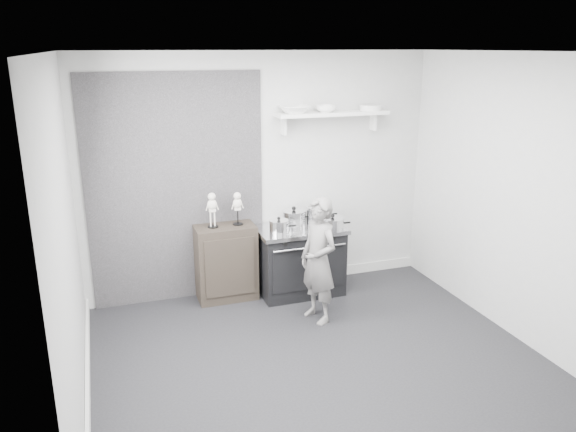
% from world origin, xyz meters
% --- Properties ---
extents(ground, '(4.00, 4.00, 0.00)m').
position_xyz_m(ground, '(0.00, 0.00, 0.00)').
color(ground, black).
rests_on(ground, ground).
extents(room_shell, '(4.02, 3.62, 2.71)m').
position_xyz_m(room_shell, '(-0.09, 0.15, 1.64)').
color(room_shell, '#AFAFAD').
rests_on(room_shell, ground).
extents(wall_shelf, '(1.30, 0.26, 0.24)m').
position_xyz_m(wall_shelf, '(0.80, 1.68, 2.01)').
color(wall_shelf, white).
rests_on(wall_shelf, room_shell).
extents(stove, '(0.98, 0.61, 0.79)m').
position_xyz_m(stove, '(0.36, 1.48, 0.40)').
color(stove, black).
rests_on(stove, ground).
extents(side_cabinet, '(0.66, 0.38, 0.85)m').
position_xyz_m(side_cabinet, '(-0.48, 1.61, 0.43)').
color(side_cabinet, black).
rests_on(side_cabinet, ground).
extents(child, '(0.44, 0.55, 1.31)m').
position_xyz_m(child, '(0.30, 0.78, 0.66)').
color(child, slate).
rests_on(child, ground).
extents(pot_front_left, '(0.30, 0.21, 0.18)m').
position_xyz_m(pot_front_left, '(0.07, 1.37, 0.86)').
color(pot_front_left, silver).
rests_on(pot_front_left, stove).
extents(pot_back_left, '(0.36, 0.28, 0.21)m').
position_xyz_m(pot_back_left, '(0.33, 1.62, 0.87)').
color(pot_back_left, silver).
rests_on(pot_back_left, stove).
extents(pot_back_right, '(0.37, 0.29, 0.25)m').
position_xyz_m(pot_back_right, '(0.61, 1.56, 0.89)').
color(pot_back_right, silver).
rests_on(pot_back_right, stove).
extents(pot_front_right, '(0.34, 0.26, 0.18)m').
position_xyz_m(pot_front_right, '(0.67, 1.29, 0.86)').
color(pot_front_right, silver).
rests_on(pot_front_right, stove).
extents(skeleton_full, '(0.12, 0.08, 0.45)m').
position_xyz_m(skeleton_full, '(-0.61, 1.61, 1.08)').
color(skeleton_full, silver).
rests_on(skeleton_full, side_cabinet).
extents(skeleton_torso, '(0.12, 0.08, 0.42)m').
position_xyz_m(skeleton_torso, '(-0.33, 1.61, 1.07)').
color(skeleton_torso, silver).
rests_on(skeleton_torso, side_cabinet).
extents(bowl_large, '(0.33, 0.33, 0.08)m').
position_xyz_m(bowl_large, '(0.35, 1.67, 2.08)').
color(bowl_large, white).
rests_on(bowl_large, wall_shelf).
extents(bowl_small, '(0.23, 0.23, 0.07)m').
position_xyz_m(bowl_small, '(0.72, 1.67, 2.08)').
color(bowl_small, white).
rests_on(bowl_small, wall_shelf).
extents(plate_stack, '(0.25, 0.25, 0.06)m').
position_xyz_m(plate_stack, '(1.27, 1.67, 2.07)').
color(plate_stack, silver).
rests_on(plate_stack, wall_shelf).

